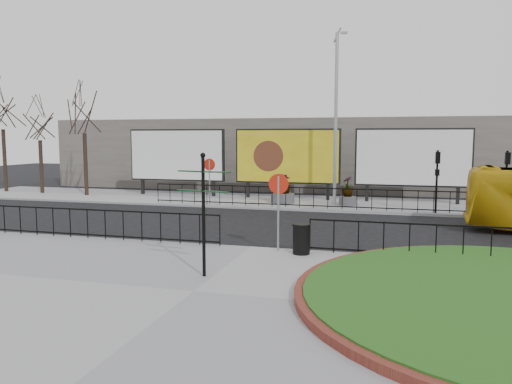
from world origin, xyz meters
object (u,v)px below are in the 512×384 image
(lamp_post, at_px, (336,116))
(litter_bin, at_px, (301,239))
(fingerpost_sign, at_px, (203,202))
(planter_a, at_px, (280,192))
(planter_c, at_px, (348,194))
(billboard_mid, at_px, (287,157))
(planter_b, at_px, (285,192))

(lamp_post, relative_size, litter_bin, 9.77)
(fingerpost_sign, distance_m, planter_a, 14.84)
(fingerpost_sign, bearing_deg, planter_c, 93.27)
(litter_bin, relative_size, planter_a, 0.61)
(billboard_mid, relative_size, planter_a, 4.01)
(planter_c, bearing_deg, billboard_mid, 151.95)
(fingerpost_sign, relative_size, planter_a, 2.08)
(fingerpost_sign, bearing_deg, billboard_mid, 106.99)
(fingerpost_sign, bearing_deg, litter_bin, 69.89)
(planter_a, height_order, planter_c, planter_c)
(lamp_post, height_order, planter_a, lamp_post)
(planter_a, height_order, planter_b, planter_b)
(billboard_mid, bearing_deg, planter_b, -81.35)
(billboard_mid, height_order, planter_b, billboard_mid)
(planter_a, bearing_deg, lamp_post, 0.00)
(litter_bin, height_order, planter_a, planter_a)
(fingerpost_sign, xyz_separation_m, planter_a, (-1.27, 14.72, -1.35))
(planter_a, relative_size, planter_c, 1.00)
(litter_bin, height_order, planter_b, planter_b)
(billboard_mid, distance_m, fingerpost_sign, 16.75)
(planter_c, bearing_deg, litter_bin, -92.06)
(billboard_mid, xyz_separation_m, lamp_post, (3.01, -1.97, 2.23))
(billboard_mid, xyz_separation_m, planter_b, (0.30, -1.97, -1.88))
(planter_a, relative_size, planter_b, 0.95)
(litter_bin, relative_size, planter_b, 0.58)
(planter_b, bearing_deg, billboard_mid, 98.65)
(billboard_mid, height_order, lamp_post, lamp_post)
(planter_c, bearing_deg, fingerpost_sign, -99.36)
(billboard_mid, xyz_separation_m, planter_c, (3.70, -1.97, -1.85))
(lamp_post, xyz_separation_m, planter_c, (0.69, -0.00, -4.08))
(planter_b, bearing_deg, litter_bin, -75.58)
(lamp_post, xyz_separation_m, fingerpost_sign, (-1.73, -14.72, -2.76))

